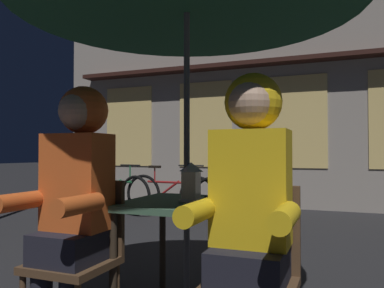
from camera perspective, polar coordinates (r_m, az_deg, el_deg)
The scene contains 11 objects.
cafe_table at distance 2.32m, azimuth -0.79°, elevation -10.96°, with size 0.72×0.72×0.74m.
lantern at distance 2.28m, azimuth -0.14°, elevation -5.50°, with size 0.11×0.11×0.23m.
chair_left at distance 2.27m, azimuth -16.23°, elevation -14.96°, with size 0.40×0.40×0.87m.
chair_right at distance 1.87m, azimuth 9.06°, elevation -18.01°, with size 0.40×0.40×0.87m.
person_left_hooded at distance 2.17m, azimuth -17.09°, elevation -6.03°, with size 0.45×0.56×1.40m.
person_right_hooded at distance 1.74m, azimuth 8.61°, elevation -7.24°, with size 0.45×0.56×1.40m.
shopfront_building at distance 7.83m, azimuth 15.38°, elevation 13.99°, with size 10.00×0.93×6.20m.
bicycle_nearest at distance 6.73m, azimuth -11.59°, elevation -7.10°, with size 1.64×0.46×0.84m.
bicycle_second at distance 6.33m, azimuth -3.37°, elevation -7.49°, with size 1.68×0.17×0.84m.
bicycle_third at distance 5.75m, azimuth 7.49°, elevation -8.12°, with size 1.67×0.26×0.84m.
book at distance 2.34m, azimuth 4.85°, elevation -8.05°, with size 0.20×0.14×0.02m, color black.
Camera 1 is at (0.87, -2.12, 1.03)m, focal length 35.84 mm.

